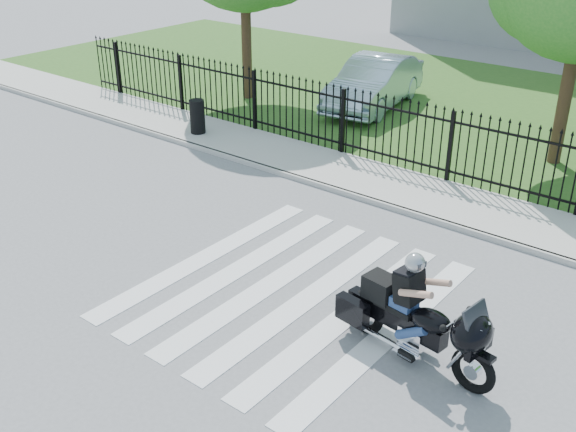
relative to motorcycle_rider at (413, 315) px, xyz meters
The scene contains 9 objects.
ground 2.64m from the motorcycle_rider, behind, with size 120.00×120.00×0.00m, color slate.
crosswalk 2.64m from the motorcycle_rider, behind, with size 5.00×5.50×0.01m, color silver, non-canonical shape.
sidewalk 5.87m from the motorcycle_rider, 115.68° to the left, with size 40.00×2.00×0.12m, color #ADAAA3.
curb 5.00m from the motorcycle_rider, 120.70° to the left, with size 40.00×0.12×0.12m, color #ADAAA3.
grass_strip 12.54m from the motorcycle_rider, 101.65° to the left, with size 40.00×12.00×0.02m, color #2E561D.
iron_fence 6.75m from the motorcycle_rider, 111.99° to the left, with size 26.00×0.04×1.80m.
motorcycle_rider is the anchor object (origin of this frame).
parked_car 12.68m from the motorcycle_rider, 124.60° to the left, with size 1.65×4.72×1.56m, color #A3BACD.
litter_bin 10.78m from the motorcycle_rider, 152.41° to the left, with size 0.42×0.42×0.94m, color black.
Camera 1 is at (6.20, -7.81, 6.38)m, focal length 42.00 mm.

